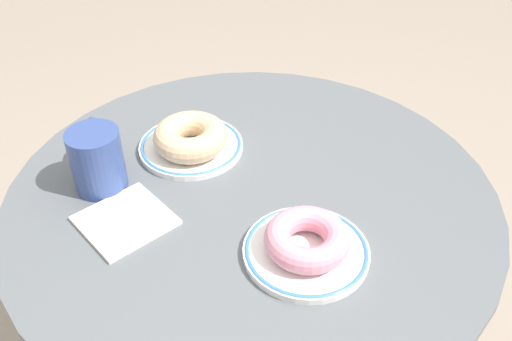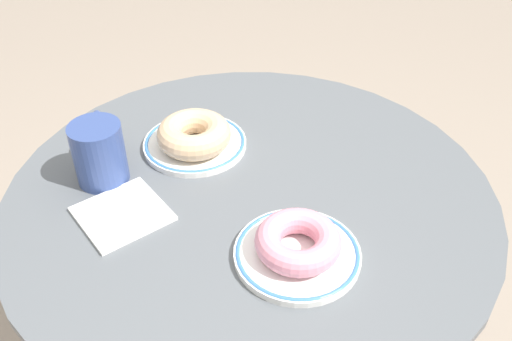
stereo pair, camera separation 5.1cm
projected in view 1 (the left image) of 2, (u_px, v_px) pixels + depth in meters
The scene contains 7 objects.
cafe_table at pixel (252, 289), 1.02m from camera, with size 0.76×0.76×0.77m.
plate_left at pixel (191, 146), 0.95m from camera, with size 0.17×0.17×0.01m.
plate_right at pixel (306, 251), 0.76m from camera, with size 0.17×0.17×0.01m.
donut_glazed at pixel (191, 137), 0.92m from camera, with size 0.12×0.12×0.04m, color #E0B789.
donut_pink_frosted at pixel (307, 239), 0.75m from camera, with size 0.12×0.12×0.04m, color pink.
paper_napkin at pixel (125, 220), 0.81m from camera, with size 0.12×0.12×0.01m, color white.
coffee_mug at pixel (97, 158), 0.85m from camera, with size 0.12×0.09×0.10m.
Camera 1 is at (0.49, -0.45, 1.34)m, focal length 39.50 mm.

